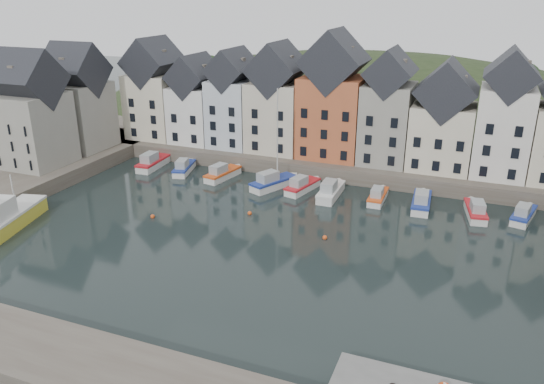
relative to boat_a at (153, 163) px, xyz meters
The scene contains 19 objects.
ground 30.50m from the boat_a, 37.42° to the right, with size 260.00×260.00×0.00m, color black.
far_quay 26.80m from the boat_a, 25.35° to the left, with size 90.00×16.00×2.00m, color #534A40.
left_quay 20.11m from the boat_a, 129.47° to the right, with size 14.00×54.00×2.00m, color #534A40.
near_wall 42.95m from the boat_a, 70.67° to the right, with size 50.00×6.00×2.00m, color #534A40.
hillside 48.41m from the boat_a, 57.11° to the left, with size 153.60×70.40×64.00m.
far_terrace 30.12m from the boat_a, 19.06° to the left, with size 72.37×8.16×17.78m.
left_terrace 15.15m from the boat_a, 156.91° to the right, with size 7.65×17.00×15.69m.
mooring_buoys 24.15m from the boat_a, 33.13° to the right, with size 20.50×5.50×0.50m.
boat_a is the anchor object (origin of this frame).
boat_b 5.35m from the boat_a, ahead, with size 3.32×6.34×2.33m.
boat_c 11.62m from the boat_a, ahead, with size 3.09×6.59×2.43m.
boat_d 19.52m from the boat_a, ahead, with size 4.87×7.21×13.27m.
boat_e 23.47m from the boat_a, ahead, with size 3.31×6.46×2.37m.
boat_f 27.51m from the boat_a, ahead, with size 2.22×6.88×2.63m.
boat_g 33.29m from the boat_a, ahead, with size 1.81×5.68×2.17m.
boat_h 38.57m from the boat_a, ahead, with size 2.44×6.74×2.54m.
boat_i 44.73m from the boat_a, ahead, with size 2.93×6.36×2.35m.
boat_j 49.76m from the boat_a, ahead, with size 3.18×6.16×2.26m.
large_vessel 24.57m from the boat_a, 96.23° to the right, with size 5.80×11.76×5.91m.
Camera 1 is at (19.42, -43.79, 24.66)m, focal length 35.00 mm.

